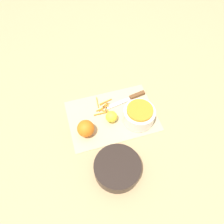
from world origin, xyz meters
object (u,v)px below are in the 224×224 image
at_px(bowl_speckled, 139,115).
at_px(knife, 132,97).
at_px(bowl_dark, 117,168).
at_px(lemon, 111,117).
at_px(orange_left, 86,129).

bearing_deg(bowl_speckled, knife, -95.95).
bearing_deg(bowl_dark, lemon, -100.94).
bearing_deg(knife, bowl_speckled, 74.21).
xyz_separation_m(bowl_speckled, lemon, (0.13, -0.03, -0.01)).
bearing_deg(lemon, bowl_speckled, 165.27).
bearing_deg(knife, bowl_dark, 51.59).
bearing_deg(bowl_dark, knife, -118.57).
relative_size(orange_left, lemon, 1.41).
xyz_separation_m(knife, orange_left, (0.28, 0.14, 0.03)).
bearing_deg(lemon, bowl_dark, 79.06).
xyz_separation_m(bowl_speckled, orange_left, (0.27, 0.00, -0.00)).
height_order(bowl_dark, lemon, lemon).
height_order(bowl_speckled, knife, bowl_speckled).
relative_size(bowl_speckled, orange_left, 1.88).
bearing_deg(orange_left, bowl_speckled, -179.59).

